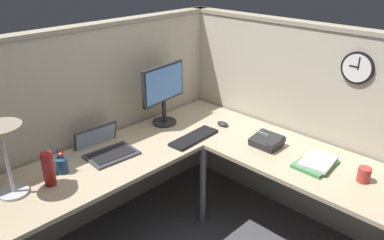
{
  "coord_description": "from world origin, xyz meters",
  "views": [
    {
      "loc": [
        -1.7,
        -1.53,
        2.05
      ],
      "look_at": [
        0.06,
        0.18,
        0.94
      ],
      "focal_mm": 35.39,
      "sensor_mm": 36.0,
      "label": 1
    }
  ],
  "objects_px": {
    "coffee_mug": "(364,175)",
    "computer_mouse": "(223,124)",
    "desk_lamp_dome": "(2,139)",
    "pen_cup": "(62,165)",
    "office_phone": "(267,142)",
    "monitor": "(164,90)",
    "wall_clock": "(358,68)",
    "keyboard": "(194,138)",
    "thermos_flask": "(48,169)",
    "laptop": "(105,148)",
    "book_stack": "(316,163)"
  },
  "relations": [
    {
      "from": "computer_mouse",
      "to": "desk_lamp_dome",
      "type": "relative_size",
      "value": 0.23
    },
    {
      "from": "computer_mouse",
      "to": "desk_lamp_dome",
      "type": "distance_m",
      "value": 1.66
    },
    {
      "from": "computer_mouse",
      "to": "book_stack",
      "type": "distance_m",
      "value": 0.86
    },
    {
      "from": "coffee_mug",
      "to": "computer_mouse",
      "type": "bearing_deg",
      "value": 89.01
    },
    {
      "from": "office_phone",
      "to": "book_stack",
      "type": "xyz_separation_m",
      "value": [
        -0.0,
        -0.39,
        -0.02
      ]
    },
    {
      "from": "book_stack",
      "to": "coffee_mug",
      "type": "height_order",
      "value": "coffee_mug"
    },
    {
      "from": "laptop",
      "to": "keyboard",
      "type": "distance_m",
      "value": 0.67
    },
    {
      "from": "office_phone",
      "to": "desk_lamp_dome",
      "type": "bearing_deg",
      "value": 154.64
    },
    {
      "from": "computer_mouse",
      "to": "monitor",
      "type": "bearing_deg",
      "value": 128.38
    },
    {
      "from": "keyboard",
      "to": "computer_mouse",
      "type": "distance_m",
      "value": 0.34
    },
    {
      "from": "keyboard",
      "to": "office_phone",
      "type": "relative_size",
      "value": 2.09
    },
    {
      "from": "book_stack",
      "to": "wall_clock",
      "type": "distance_m",
      "value": 0.69
    },
    {
      "from": "office_phone",
      "to": "pen_cup",
      "type": "bearing_deg",
      "value": 148.77
    },
    {
      "from": "desk_lamp_dome",
      "to": "thermos_flask",
      "type": "relative_size",
      "value": 2.02
    },
    {
      "from": "desk_lamp_dome",
      "to": "coffee_mug",
      "type": "xyz_separation_m",
      "value": [
        1.58,
        -1.43,
        -0.32
      ]
    },
    {
      "from": "laptop",
      "to": "computer_mouse",
      "type": "height_order",
      "value": "laptop"
    },
    {
      "from": "laptop",
      "to": "thermos_flask",
      "type": "height_order",
      "value": "thermos_flask"
    },
    {
      "from": "monitor",
      "to": "keyboard",
      "type": "relative_size",
      "value": 1.16
    },
    {
      "from": "monitor",
      "to": "coffee_mug",
      "type": "xyz_separation_m",
      "value": [
        0.28,
        -1.54,
        -0.25
      ]
    },
    {
      "from": "coffee_mug",
      "to": "office_phone",
      "type": "bearing_deg",
      "value": 92.16
    },
    {
      "from": "desk_lamp_dome",
      "to": "wall_clock",
      "type": "bearing_deg",
      "value": -30.98
    },
    {
      "from": "monitor",
      "to": "desk_lamp_dome",
      "type": "distance_m",
      "value": 1.3
    },
    {
      "from": "laptop",
      "to": "thermos_flask",
      "type": "bearing_deg",
      "value": -165.07
    },
    {
      "from": "desk_lamp_dome",
      "to": "book_stack",
      "type": "bearing_deg",
      "value": -36.05
    },
    {
      "from": "monitor",
      "to": "thermos_flask",
      "type": "xyz_separation_m",
      "value": [
        -1.1,
        -0.18,
        -0.18
      ]
    },
    {
      "from": "computer_mouse",
      "to": "office_phone",
      "type": "distance_m",
      "value": 0.47
    },
    {
      "from": "desk_lamp_dome",
      "to": "office_phone",
      "type": "relative_size",
      "value": 2.16
    },
    {
      "from": "monitor",
      "to": "computer_mouse",
      "type": "xyz_separation_m",
      "value": [
        0.3,
        -0.38,
        -0.28
      ]
    },
    {
      "from": "laptop",
      "to": "thermos_flask",
      "type": "distance_m",
      "value": 0.5
    },
    {
      "from": "laptop",
      "to": "coffee_mug",
      "type": "distance_m",
      "value": 1.74
    },
    {
      "from": "wall_clock",
      "to": "book_stack",
      "type": "bearing_deg",
      "value": 176.6
    },
    {
      "from": "computer_mouse",
      "to": "pen_cup",
      "type": "height_order",
      "value": "pen_cup"
    },
    {
      "from": "laptop",
      "to": "coffee_mug",
      "type": "xyz_separation_m",
      "value": [
        0.9,
        -1.49,
        0.02
      ]
    },
    {
      "from": "thermos_flask",
      "to": "coffee_mug",
      "type": "xyz_separation_m",
      "value": [
        1.38,
        -1.36,
        -0.06
      ]
    },
    {
      "from": "monitor",
      "to": "wall_clock",
      "type": "relative_size",
      "value": 2.27
    },
    {
      "from": "keyboard",
      "to": "thermos_flask",
      "type": "xyz_separation_m",
      "value": [
        -1.06,
        0.2,
        0.1
      ]
    },
    {
      "from": "wall_clock",
      "to": "desk_lamp_dome",
      "type": "bearing_deg",
      "value": 149.02
    },
    {
      "from": "pen_cup",
      "to": "office_phone",
      "type": "bearing_deg",
      "value": -31.23
    },
    {
      "from": "book_stack",
      "to": "laptop",
      "type": "bearing_deg",
      "value": 126.29
    },
    {
      "from": "office_phone",
      "to": "book_stack",
      "type": "height_order",
      "value": "office_phone"
    },
    {
      "from": "wall_clock",
      "to": "laptop",
      "type": "bearing_deg",
      "value": 135.65
    },
    {
      "from": "pen_cup",
      "to": "coffee_mug",
      "type": "height_order",
      "value": "pen_cup"
    },
    {
      "from": "desk_lamp_dome",
      "to": "pen_cup",
      "type": "relative_size",
      "value": 2.47
    },
    {
      "from": "coffee_mug",
      "to": "thermos_flask",
      "type": "bearing_deg",
      "value": 135.32
    },
    {
      "from": "desk_lamp_dome",
      "to": "coffee_mug",
      "type": "height_order",
      "value": "desk_lamp_dome"
    },
    {
      "from": "computer_mouse",
      "to": "office_phone",
      "type": "bearing_deg",
      "value": -95.67
    },
    {
      "from": "computer_mouse",
      "to": "laptop",
      "type": "bearing_deg",
      "value": 160.21
    },
    {
      "from": "laptop",
      "to": "computer_mouse",
      "type": "distance_m",
      "value": 0.98
    },
    {
      "from": "office_phone",
      "to": "coffee_mug",
      "type": "relative_size",
      "value": 2.14
    },
    {
      "from": "thermos_flask",
      "to": "book_stack",
      "type": "height_order",
      "value": "thermos_flask"
    }
  ]
}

